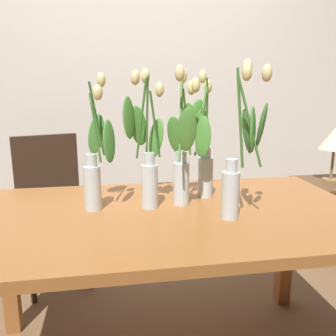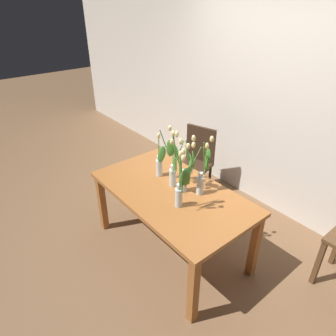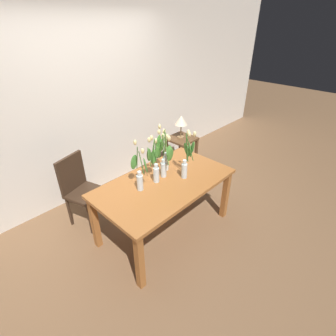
# 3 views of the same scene
# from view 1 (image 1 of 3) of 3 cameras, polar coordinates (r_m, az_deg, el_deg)

# --- Properties ---
(room_wall_rear) EXTENTS (9.00, 0.10, 2.70)m
(room_wall_rear) POSITION_cam_1_polar(r_m,az_deg,el_deg) (2.84, -5.22, 15.29)
(room_wall_rear) COLOR silver
(room_wall_rear) RESTS_ON ground
(dining_table) EXTENTS (1.60, 0.90, 0.74)m
(dining_table) POSITION_cam_1_polar(r_m,az_deg,el_deg) (1.48, -0.01, -10.32)
(dining_table) COLOR #A3602D
(dining_table) RESTS_ON ground
(tulip_vase_0) EXTENTS (0.20, 0.14, 0.56)m
(tulip_vase_0) POSITION_cam_1_polar(r_m,az_deg,el_deg) (1.46, -3.42, 1.89)
(tulip_vase_0) COLOR silver
(tulip_vase_0) RESTS_ON dining_table
(tulip_vase_1) EXTENTS (0.14, 0.28, 0.57)m
(tulip_vase_1) POSITION_cam_1_polar(r_m,az_deg,el_deg) (1.49, 2.26, 2.05)
(tulip_vase_1) COLOR silver
(tulip_vase_1) RESTS_ON dining_table
(tulip_vase_2) EXTENTS (0.17, 0.16, 0.59)m
(tulip_vase_2) POSITION_cam_1_polar(r_m,az_deg,el_deg) (1.35, 11.41, 1.06)
(tulip_vase_2) COLOR silver
(tulip_vase_2) RESTS_ON dining_table
(tulip_vase_3) EXTENTS (0.13, 0.26, 0.56)m
(tulip_vase_3) POSITION_cam_1_polar(r_m,az_deg,el_deg) (1.60, 5.67, 2.68)
(tulip_vase_3) COLOR silver
(tulip_vase_3) RESTS_ON dining_table
(tulip_vase_4) EXTENTS (0.14, 0.21, 0.55)m
(tulip_vase_4) POSITION_cam_1_polar(r_m,az_deg,el_deg) (1.47, -11.49, 0.16)
(tulip_vase_4) COLOR silver
(tulip_vase_4) RESTS_ON dining_table
(dining_chair) EXTENTS (0.50, 0.50, 0.93)m
(dining_chair) POSITION_cam_1_polar(r_m,az_deg,el_deg) (2.39, -18.16, -4.98)
(dining_chair) COLOR #382619
(dining_chair) RESTS_ON ground
(side_table) EXTENTS (0.44, 0.44, 0.55)m
(side_table) POSITION_cam_1_polar(r_m,az_deg,el_deg) (2.90, 24.56, -4.28)
(side_table) COLOR brown
(side_table) RESTS_ON ground
(table_lamp) EXTENTS (0.22, 0.22, 0.40)m
(table_lamp) POSITION_cam_1_polar(r_m,az_deg,el_deg) (2.83, 25.09, 4.09)
(table_lamp) COLOR olive
(table_lamp) RESTS_ON side_table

